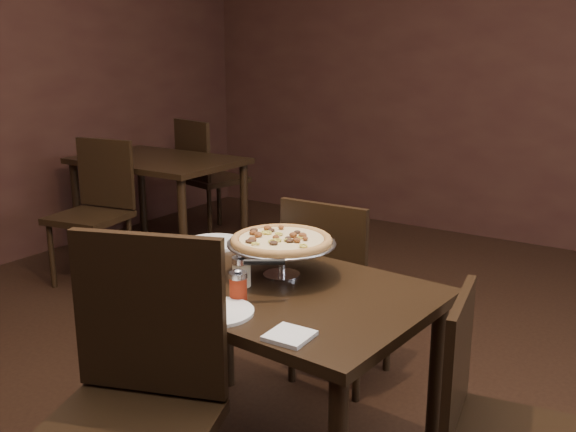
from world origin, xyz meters
The scene contains 16 objects.
room centered at (0.06, 0.03, 1.40)m, with size 6.04×7.04×2.84m.
dining_table centered at (-0.09, 0.08, 0.61)m, with size 1.18×0.84×0.71m.
background_table centered at (-2.20, 1.69, 0.64)m, with size 1.18×0.78×0.73m.
pizza_stand centered at (-0.10, 0.18, 0.84)m, with size 0.40×0.40×0.16m.
parmesan_shaker centered at (-0.16, 0.02, 0.76)m, with size 0.07×0.07×0.12m.
pepper_flake_shaker centered at (-0.09, -0.09, 0.76)m, with size 0.06×0.06×0.11m.
packet_caddy centered at (-0.52, -0.04, 0.74)m, with size 0.09×0.09×0.07m.
napkin_stack centered at (0.21, -0.24, 0.71)m, with size 0.12×0.12×0.01m, color silver.
plate_left centered at (-0.56, 0.35, 0.71)m, with size 0.25×0.25×0.01m, color white.
plate_near centered at (-0.08, -0.21, 0.71)m, with size 0.23×0.23×0.01m, color white.
serving_spatula centered at (-0.02, -0.04, 0.83)m, with size 0.17×0.17×0.02m.
chair_far centered at (-0.18, 0.73, 0.48)m, with size 0.42×0.42×0.88m.
chair_near centered at (-0.12, -0.54, 0.55)m, with size 0.60×0.60×1.00m.
chair_side centered at (0.71, 0.09, 0.45)m, with size 0.44×0.44×0.82m.
bg_chair_far centered at (-2.26, 2.29, 0.52)m, with size 0.54×0.54×0.96m.
bg_chair_near centered at (-2.17, 1.08, 0.51)m, with size 0.50×0.50×0.93m.
Camera 1 is at (1.13, -1.65, 1.51)m, focal length 40.00 mm.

